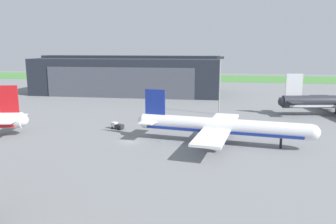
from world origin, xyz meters
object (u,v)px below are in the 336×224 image
airliner_near_right (221,127)px  apron_light_mast (220,81)px  maintenance_hangar (130,75)px  ops_van (117,126)px

airliner_near_right → apron_light_mast: (-0.67, 35.43, 7.44)m
airliner_near_right → apron_light_mast: apron_light_mast is taller
maintenance_hangar → ops_van: maintenance_hangar is taller
maintenance_hangar → apron_light_mast: size_ratio=4.54×
apron_light_mast → maintenance_hangar: bearing=131.9°
maintenance_hangar → ops_van: (16.50, -75.56, -7.91)m
ops_van → apron_light_mast: bearing=41.6°
apron_light_mast → ops_van: bearing=-138.4°
airliner_near_right → apron_light_mast: size_ratio=2.17×
ops_van → apron_light_mast: (28.57, 25.39, 10.62)m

